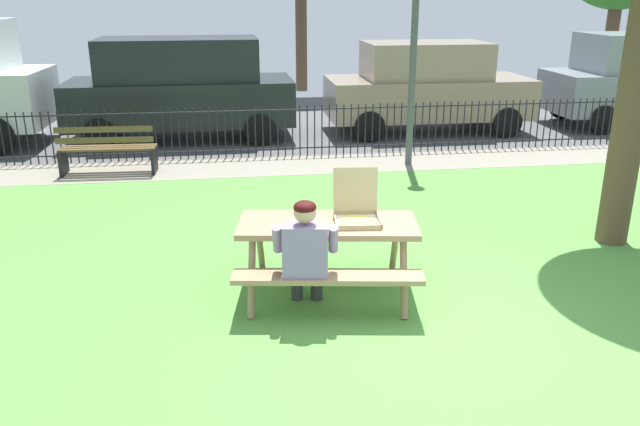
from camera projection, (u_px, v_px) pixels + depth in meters
name	position (u px, v px, depth m)	size (l,w,h in m)	color
ground	(396.00, 269.00, 7.25)	(28.00, 10.77, 0.02)	#589841
cobblestone_walkway	(331.00, 164.00, 11.63)	(28.00, 1.40, 0.01)	gray
street_asphalt	(304.00, 120.00, 15.52)	(28.00, 6.94, 0.01)	#515154
picnic_table_foreground	(328.00, 238.00, 6.49)	(2.00, 1.73, 0.79)	#A07D5C
pizza_box_open	(357.00, 212.00, 6.45)	(0.50, 0.54, 0.51)	tan
adult_at_table	(306.00, 252.00, 6.00)	(0.63, 0.63, 1.19)	#333333
iron_fence_streetside	(326.00, 129.00, 12.12)	(23.57, 0.03, 0.96)	black
park_bench_left	(108.00, 150.00, 10.84)	(1.62, 0.53, 0.85)	brown
lamp_post_walkway	(415.00, 16.00, 10.73)	(0.28, 0.28, 4.25)	#4C4C51
parked_car_left	(181.00, 87.00, 13.24)	(4.62, 1.99, 2.08)	black
parked_car_center	(427.00, 86.00, 13.97)	(4.41, 1.92, 1.94)	gray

